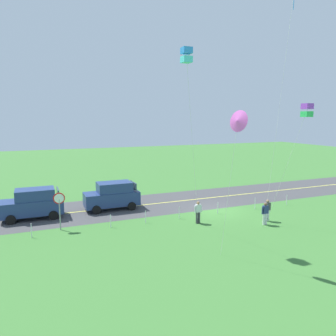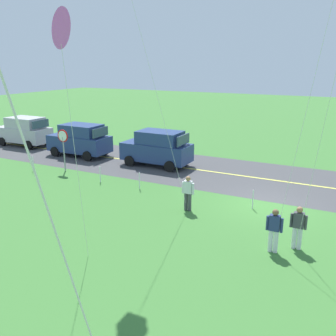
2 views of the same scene
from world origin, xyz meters
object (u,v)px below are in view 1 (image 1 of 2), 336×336
(person_adult_near, at_px, (267,209))
(kite_cyan_top, at_px, (238,121))
(person_adult_companion, at_px, (198,211))
(person_child_watcher, at_px, (265,213))
(kite_blue_mid, at_px, (186,56))
(stop_sign, at_px, (59,204))
(car_suv_foreground, at_px, (112,195))
(car_parked_east_near, at_px, (33,203))
(kite_red_low, at_px, (307,111))

(person_adult_near, xyz_separation_m, kite_cyan_top, (6.02, 4.66, 6.42))
(person_adult_companion, bearing_deg, person_child_watcher, 36.45)
(kite_blue_mid, bearing_deg, stop_sign, -32.15)
(kite_blue_mid, bearing_deg, car_suv_foreground, -71.55)
(person_adult_companion, relative_size, kite_blue_mid, 0.14)
(person_child_watcher, xyz_separation_m, kite_cyan_top, (5.32, 4.04, 6.42))
(car_suv_foreground, height_order, person_adult_near, car_suv_foreground)
(car_parked_east_near, xyz_separation_m, person_child_watcher, (-15.02, 7.84, -0.29))
(car_suv_foreground, relative_size, kite_red_low, 0.53)
(person_child_watcher, bearing_deg, person_adult_companion, 9.87)
(stop_sign, bearing_deg, person_adult_near, 164.96)
(car_suv_foreground, height_order, person_adult_companion, car_suv_foreground)
(car_suv_foreground, height_order, kite_cyan_top, kite_cyan_top)
(stop_sign, bearing_deg, person_adult_companion, 165.94)
(car_suv_foreground, bearing_deg, stop_sign, 39.78)
(stop_sign, relative_size, person_child_watcher, 1.60)
(person_child_watcher, relative_size, kite_red_low, 0.19)
(person_adult_near, xyz_separation_m, kite_red_low, (-0.93, 2.21, 7.05))
(car_suv_foreground, bearing_deg, kite_red_low, 137.66)
(person_adult_companion, xyz_separation_m, kite_blue_mid, (2.06, 2.18, 10.14))
(car_parked_east_near, height_order, stop_sign, stop_sign)
(car_suv_foreground, xyz_separation_m, kite_blue_mid, (-2.72, 8.15, 9.85))
(stop_sign, relative_size, kite_blue_mid, 0.22)
(kite_blue_mid, relative_size, kite_cyan_top, 1.46)
(person_adult_companion, bearing_deg, kite_cyan_top, -37.33)
(car_suv_foreground, xyz_separation_m, kite_red_low, (-10.61, 9.67, 6.76))
(person_child_watcher, distance_m, kite_red_low, 7.41)
(car_parked_east_near, bearing_deg, person_child_watcher, 152.44)
(kite_red_low, xyz_separation_m, kite_cyan_top, (6.95, 2.45, -0.64))
(kite_blue_mid, bearing_deg, car_parked_east_near, -42.08)
(person_child_watcher, xyz_separation_m, kite_blue_mid, (6.26, 0.08, 10.14))
(kite_blue_mid, distance_m, kite_cyan_top, 5.52)
(kite_blue_mid, height_order, kite_cyan_top, kite_blue_mid)
(car_parked_east_near, bearing_deg, kite_cyan_top, 129.24)
(car_parked_east_near, height_order, kite_red_low, kite_red_low)
(person_adult_near, bearing_deg, person_child_watcher, -37.84)
(car_parked_east_near, distance_m, person_adult_companion, 12.26)
(stop_sign, bearing_deg, kite_red_low, 158.24)
(car_parked_east_near, distance_m, kite_red_low, 20.30)
(person_adult_companion, distance_m, kite_blue_mid, 10.57)
(stop_sign, bearing_deg, kite_blue_mid, 147.85)
(car_suv_foreground, relative_size, person_adult_companion, 2.75)
(car_parked_east_near, height_order, kite_cyan_top, kite_cyan_top)
(car_parked_east_near, bearing_deg, person_adult_companion, 152.08)
(person_adult_near, relative_size, person_child_watcher, 1.00)
(car_parked_east_near, relative_size, person_child_watcher, 2.75)
(car_parked_east_near, xyz_separation_m, kite_red_low, (-16.66, 9.43, 6.76))
(car_parked_east_near, height_order, kite_blue_mid, kite_blue_mid)
(person_adult_companion, height_order, kite_cyan_top, kite_cyan_top)
(car_parked_east_near, relative_size, kite_blue_mid, 0.38)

